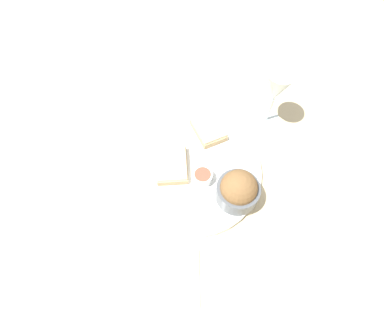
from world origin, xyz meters
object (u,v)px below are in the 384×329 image
Objects in this scene: fork at (308,174)px; cheese_toast_far at (208,129)px; salad_bowl at (238,190)px; cheese_toast_near at (172,165)px; wine_glass at (277,89)px; sauce_ramekin at (203,177)px; napkin at (172,278)px.

cheese_toast_far is at bearing -134.04° from fork.
cheese_toast_near is at bearing -135.04° from salad_bowl.
wine_glass is at bearing -172.27° from fork.
cheese_toast_far is (-0.13, 0.06, -0.00)m from sauce_ramekin.
wine_glass reaches higher than fork.
cheese_toast_near is 0.79× the size of napkin.
wine_glass is 0.93× the size of fork.
salad_bowl reaches higher than fork.
wine_glass is at bearing 103.91° from cheese_toast_near.
salad_bowl is 0.68× the size of napkin.
salad_bowl reaches higher than napkin.
salad_bowl is 0.57× the size of wine_glass.
cheese_toast_far is at bearing 154.62° from sauce_ramekin.
sauce_ramekin is at bearing -103.74° from fork.
cheese_toast_near is 0.61× the size of fork.
sauce_ramekin is 0.27m from fork.
wine_glass is at bearing 118.76° from sauce_ramekin.
napkin is (0.32, -0.37, -0.12)m from wine_glass.
fork is (0.12, 0.32, -0.02)m from cheese_toast_near.
cheese_toast_far is 0.28m from fork.
wine_glass is 0.50m from napkin.
cheese_toast_near is (-0.12, -0.12, -0.02)m from salad_bowl.
cheese_toast_near is at bearing -132.54° from sauce_ramekin.
wine_glass is (0.00, 0.17, 0.10)m from cheese_toast_far.
sauce_ramekin is at bearing -61.24° from wine_glass.
sauce_ramekin is 0.14m from cheese_toast_far.
sauce_ramekin is 0.24m from napkin.
wine_glass is 0.23m from fork.
salad_bowl is 0.24m from napkin.
napkin is (0.19, -0.13, -0.03)m from sauce_ramekin.
fork is at bearing 7.73° from wine_glass.
napkin is at bearing -57.27° from salad_bowl.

